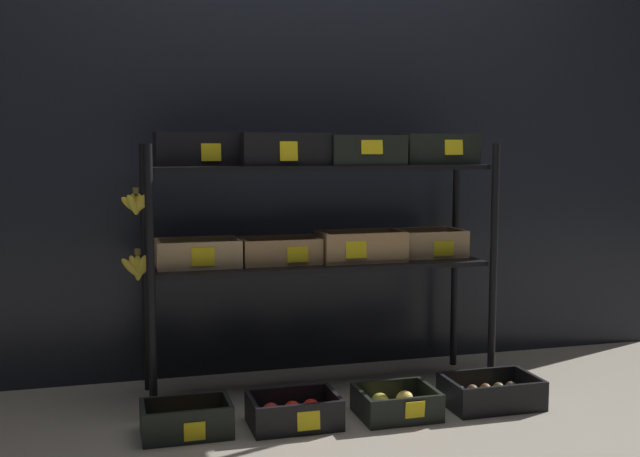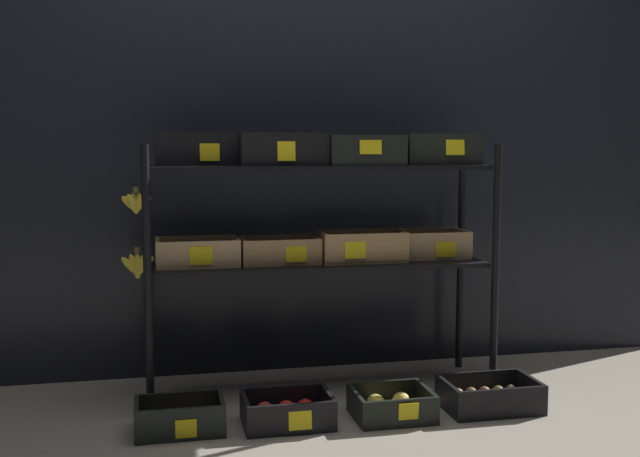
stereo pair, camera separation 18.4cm
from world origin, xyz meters
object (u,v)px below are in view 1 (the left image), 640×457
object	(u,v)px
crate_ground_apple_gold	(396,405)
crate_ground_kiwi	(491,395)
crate_ground_tangerine	(186,423)
display_rack	(315,211)
crate_ground_apple_red	(294,414)

from	to	relation	value
crate_ground_apple_gold	crate_ground_kiwi	xyz separation A→B (m)	(0.41, 0.01, 0.00)
crate_ground_tangerine	crate_ground_kiwi	size ratio (longest dim) A/B	0.87
crate_ground_apple_gold	display_rack	bearing A→B (deg)	117.62
crate_ground_tangerine	crate_ground_kiwi	bearing A→B (deg)	-0.53
crate_ground_tangerine	crate_ground_apple_red	world-z (taller)	crate_ground_tangerine
crate_ground_tangerine	crate_ground_apple_gold	world-z (taller)	crate_ground_tangerine
display_rack	crate_ground_tangerine	bearing A→B (deg)	-146.59
display_rack	crate_ground_tangerine	xyz separation A→B (m)	(-0.59, -0.39, -0.73)
display_rack	crate_ground_kiwi	xyz separation A→B (m)	(0.63, -0.40, -0.73)
crate_ground_apple_gold	crate_ground_kiwi	distance (m)	0.41
crate_ground_kiwi	crate_ground_apple_red	bearing A→B (deg)	-179.86
display_rack	crate_ground_apple_gold	size ratio (longest dim) A/B	5.22
crate_ground_apple_red	crate_ground_kiwi	size ratio (longest dim) A/B	0.90
crate_ground_tangerine	crate_ground_apple_gold	size ratio (longest dim) A/B	1.08
display_rack	crate_ground_kiwi	distance (m)	1.04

